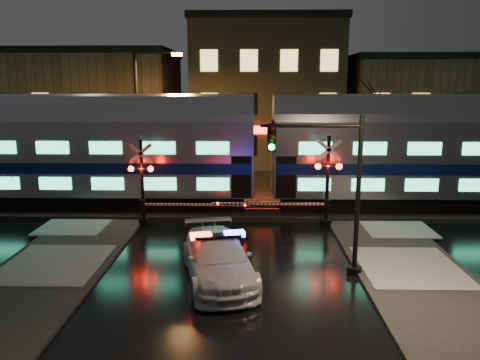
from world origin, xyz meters
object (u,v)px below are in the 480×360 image
crossing_signal_right (320,190)px  crossing_signal_left (150,191)px  traffic_light (333,192)px  police_car (218,258)px  streetlight (142,112)px

crossing_signal_right → crossing_signal_left: (-8.01, -0.00, -0.10)m
crossing_signal_left → traffic_light: size_ratio=1.03×
police_car → crossing_signal_right: bearing=42.5°
crossing_signal_left → traffic_light: traffic_light is taller
streetlight → crossing_signal_left: bearing=-75.3°
crossing_signal_right → crossing_signal_left: 8.01m
police_car → traffic_light: traffic_light is taller
crossing_signal_left → traffic_light: 9.59m
crossing_signal_right → police_car: bearing=-124.9°
crossing_signal_right → traffic_light: bearing=-94.4°
crossing_signal_right → crossing_signal_left: crossing_signal_right is taller
police_car → streetlight: bearing=100.0°
traffic_light → streetlight: (-9.33, 12.43, 2.01)m
crossing_signal_left → streetlight: 7.67m
traffic_light → crossing_signal_right: bearing=100.1°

